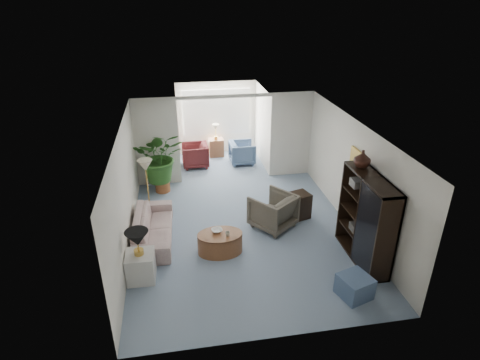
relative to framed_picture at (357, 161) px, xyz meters
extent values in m
plane|color=#889FB4|center=(-2.46, 0.10, -1.70)|extent=(6.00, 6.00, 0.00)
plane|color=#889FB4|center=(-2.46, 4.20, -1.70)|extent=(2.60, 2.60, 0.00)
cube|color=white|center=(-4.36, 3.10, -0.45)|extent=(1.20, 0.12, 2.50)
cube|color=white|center=(-0.56, 3.10, -0.45)|extent=(1.20, 0.12, 2.50)
cube|color=white|center=(-2.46, 3.10, 0.75)|extent=(2.60, 0.12, 0.10)
cube|color=white|center=(-2.46, 5.28, -0.30)|extent=(2.20, 0.02, 1.50)
cube|color=white|center=(-2.46, 5.25, -0.30)|extent=(2.20, 0.02, 1.50)
cube|color=#B1A88D|center=(0.00, 0.00, 0.00)|extent=(0.04, 0.50, 0.40)
imported|color=beige|center=(-4.48, 0.29, -1.40)|extent=(0.87, 2.07, 0.60)
cube|color=silver|center=(-4.68, -1.06, -1.41)|extent=(0.54, 0.54, 0.57)
cone|color=black|center=(-4.68, -1.06, -0.78)|extent=(0.44, 0.44, 0.30)
cone|color=beige|center=(-4.61, 1.57, -0.45)|extent=(0.36, 0.36, 0.28)
cylinder|color=brown|center=(-3.08, -0.45, -1.47)|extent=(1.11, 1.11, 0.45)
imported|color=white|center=(-3.13, -0.35, -1.22)|extent=(0.26, 0.26, 0.06)
imported|color=#B5B09E|center=(-2.93, -0.55, -1.20)|extent=(0.11, 0.11, 0.09)
imported|color=#5E584A|center=(-1.74, 0.35, -1.29)|extent=(1.25, 1.25, 0.82)
cube|color=black|center=(-1.04, 0.65, -1.38)|extent=(0.63, 0.56, 0.64)
cube|color=black|center=(-0.23, -1.14, -0.78)|extent=(0.44, 1.66, 1.85)
imported|color=black|center=(-0.23, -0.64, 0.32)|extent=(0.33, 0.33, 0.35)
cube|color=slate|center=(-0.85, -2.19, -1.49)|extent=(0.65, 0.65, 0.42)
cylinder|color=#9E562D|center=(-4.29, 2.62, -1.54)|extent=(0.40, 0.40, 0.32)
imported|color=#2A5C1F|center=(-4.29, 2.62, -0.66)|extent=(1.29, 1.12, 1.44)
imported|color=slate|center=(-1.79, 4.20, -1.35)|extent=(0.79, 0.77, 0.71)
imported|color=#521C1D|center=(-3.29, 4.20, -1.33)|extent=(0.82, 0.79, 0.73)
cube|color=brown|center=(-2.54, 4.95, -1.41)|extent=(0.49, 0.38, 0.59)
cube|color=#373632|center=(-0.28, -0.97, -1.06)|extent=(0.30, 0.26, 0.16)
cube|color=black|center=(-0.28, -1.56, -1.06)|extent=(0.30, 0.26, 0.16)
cube|color=#555150|center=(-0.28, -0.73, -0.16)|extent=(0.30, 0.26, 0.16)
camera|label=1|loc=(-3.84, -7.38, 3.35)|focal=29.75mm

